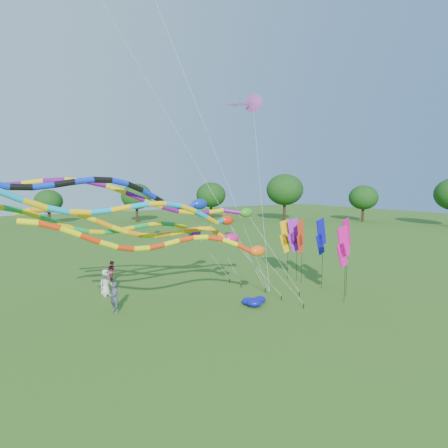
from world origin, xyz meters
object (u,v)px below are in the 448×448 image
tube_kite_red (183,243)px  tube_kite_orange (161,229)px  person_a (106,283)px  person_c (112,271)px  person_b (115,297)px  blue_nylon_heap (257,299)px

tube_kite_red → tube_kite_orange: (0.24, 3.31, 0.32)m
person_a → person_c: 3.44m
tube_kite_red → tube_kite_orange: bearing=94.5°
person_a → person_b: person_b is taller
person_c → blue_nylon_heap: bearing=-150.8°
tube_kite_red → person_b: tube_kite_red is taller
person_a → person_b: bearing=-116.7°
tube_kite_orange → person_b: tube_kite_orange is taller
blue_nylon_heap → person_c: 11.18m
tube_kite_red → tube_kite_orange: 3.33m
tube_kite_red → tube_kite_orange: tube_kite_orange is taller
tube_kite_orange → person_b: 4.51m
tube_kite_red → person_a: tube_kite_red is taller
person_c → person_a: bearing=154.4°
person_a → person_c: bearing=48.0°
blue_nylon_heap → person_b: (-7.69, 2.87, 0.68)m
tube_kite_orange → person_c: (-0.67, 7.37, -3.80)m
tube_kite_orange → person_c: bearing=116.3°
tube_kite_orange → blue_nylon_heap: size_ratio=9.11×
tube_kite_orange → person_a: size_ratio=7.90×
tube_kite_orange → person_c: tube_kite_orange is taller
tube_kite_orange → person_b: (-2.48, 0.74, -3.70)m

